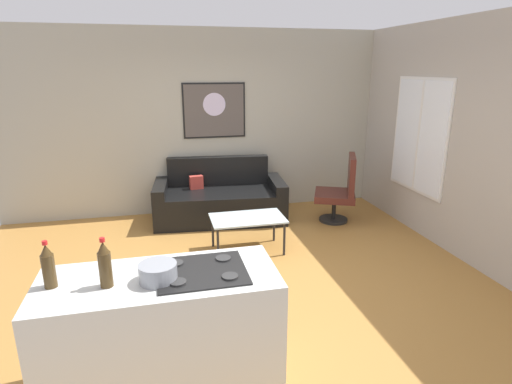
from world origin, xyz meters
The scene contains 12 objects.
ground centered at (0.00, 0.00, -0.02)m, with size 6.40×6.40×0.04m, color #A87435.
back_wall centered at (0.00, 2.42, 1.40)m, with size 6.40×0.05×2.80m, color #ABA896.
right_wall centered at (2.62, 0.30, 1.40)m, with size 0.05×6.40×2.80m, color #ADA599.
couch centered at (-0.01, 1.92, 0.30)m, with size 2.00×1.09×0.90m.
coffee_table centered at (0.15, 0.68, 0.41)m, with size 0.91×0.55×0.45m.
armchair centered at (1.72, 1.39, 0.48)m, with size 0.77×0.78×1.01m.
kitchen_counter centered at (-0.92, -1.48, 0.44)m, with size 1.60×0.68×0.91m.
soda_bottle centered at (-1.59, -1.46, 1.03)m, with size 0.08×0.08×0.32m.
soda_bottle_2 centered at (-1.25, -1.53, 1.04)m, with size 0.08×0.08×0.33m.
mixing_bowl centered at (-0.93, -1.54, 0.95)m, with size 0.25×0.25×0.12m.
wall_painting centered at (0.01, 2.38, 1.60)m, with size 0.96×0.03×0.83m.
window centered at (2.59, 0.90, 1.34)m, with size 0.03×1.18×1.55m.
Camera 1 is at (-0.88, -4.08, 2.23)m, focal length 29.34 mm.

